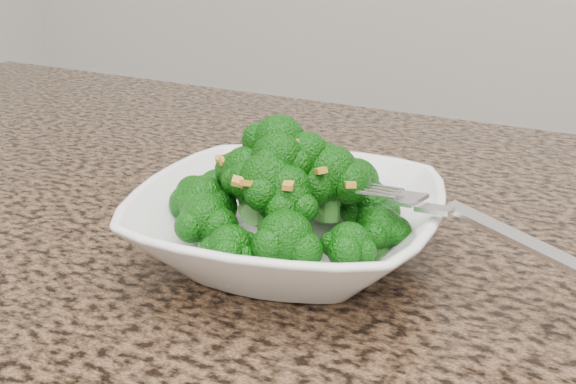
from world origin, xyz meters
The scene contains 4 objects.
bowl centered at (-0.08, 0.41, 0.93)m, with size 0.21×0.21×0.05m, color white.
broccoli_pile centered at (-0.08, 0.41, 0.98)m, with size 0.18×0.18×0.06m, color #0D5309, non-canonical shape.
garlic_topping centered at (-0.08, 0.41, 1.02)m, with size 0.11×0.11×0.01m, color gold, non-canonical shape.
fork centered at (0.03, 0.41, 0.96)m, with size 0.18×0.03×0.01m, color silver, non-canonical shape.
Camera 1 is at (0.14, 0.01, 1.12)m, focal length 45.00 mm.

